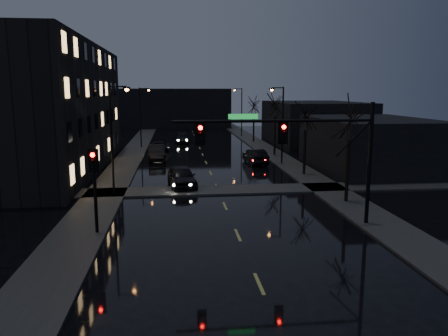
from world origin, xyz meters
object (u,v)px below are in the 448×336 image
object	(u,v)px
oncoming_car_a	(182,177)
oncoming_car_c	(159,147)
oncoming_car_d	(182,138)
oncoming_car_b	(157,153)
lead_car	(255,156)

from	to	relation	value
oncoming_car_a	oncoming_car_c	xyz separation A→B (m)	(-2.50, 20.55, -0.20)
oncoming_car_a	oncoming_car_c	distance (m)	20.70
oncoming_car_a	oncoming_car_d	distance (m)	30.02
oncoming_car_b	oncoming_car_d	size ratio (longest dim) A/B	1.04
oncoming_car_c	oncoming_car_b	bearing A→B (deg)	-85.69
oncoming_car_c	oncoming_car_a	bearing A→B (deg)	-78.50
lead_car	oncoming_car_d	bearing A→B (deg)	-75.01
oncoming_car_a	oncoming_car_d	size ratio (longest dim) A/B	0.99
oncoming_car_b	oncoming_car_c	world-z (taller)	oncoming_car_b
oncoming_car_b	oncoming_car_c	xyz separation A→B (m)	(0.03, 6.68, -0.21)
oncoming_car_d	oncoming_car_b	bearing A→B (deg)	-102.63
oncoming_car_a	oncoming_car_d	world-z (taller)	oncoming_car_a
oncoming_car_b	oncoming_car_c	bearing A→B (deg)	86.46
oncoming_car_c	oncoming_car_d	bearing A→B (deg)	76.72
oncoming_car_c	lead_car	bearing A→B (deg)	-39.68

